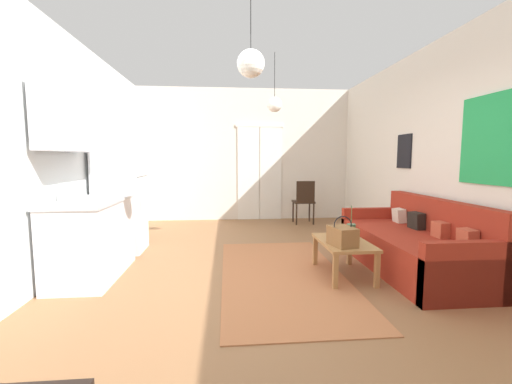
# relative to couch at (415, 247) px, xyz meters

# --- Properties ---
(ground_plane) EXTENTS (5.23, 8.31, 0.10)m
(ground_plane) POSITION_rel_couch_xyz_m (-1.89, -0.33, -0.33)
(ground_plane) COLOR #8E603D
(wall_back) EXTENTS (4.83, 0.13, 2.89)m
(wall_back) POSITION_rel_couch_xyz_m (-1.88, 3.58, 1.15)
(wall_back) COLOR silver
(wall_back) RESTS_ON ground_plane
(wall_right) EXTENTS (0.12, 7.91, 2.89)m
(wall_right) POSITION_rel_couch_xyz_m (0.47, -0.33, 1.17)
(wall_right) COLOR silver
(wall_right) RESTS_ON ground_plane
(wall_left) EXTENTS (0.12, 7.91, 2.89)m
(wall_left) POSITION_rel_couch_xyz_m (-4.26, -0.32, 1.16)
(wall_left) COLOR silver
(wall_left) RESTS_ON ground_plane
(area_rug) EXTENTS (1.40, 2.84, 0.01)m
(area_rug) POSITION_rel_couch_xyz_m (-1.66, -0.06, -0.28)
(area_rug) COLOR #B26B42
(area_rug) RESTS_ON ground_plane
(couch) EXTENTS (0.93, 2.13, 0.87)m
(couch) POSITION_rel_couch_xyz_m (0.00, 0.00, 0.00)
(couch) COLOR maroon
(couch) RESTS_ON ground_plane
(coffee_table) EXTENTS (0.53, 0.86, 0.41)m
(coffee_table) POSITION_rel_couch_xyz_m (-0.95, -0.13, 0.07)
(coffee_table) COLOR #A87542
(coffee_table) RESTS_ON ground_plane
(bamboo_vase) EXTENTS (0.10, 0.10, 0.40)m
(bamboo_vase) POSITION_rel_couch_xyz_m (-0.84, -0.06, 0.22)
(bamboo_vase) COLOR #47704C
(bamboo_vase) RESTS_ON coffee_table
(handbag) EXTENTS (0.28, 0.36, 0.33)m
(handbag) POSITION_rel_couch_xyz_m (-1.04, -0.33, 0.24)
(handbag) COLOR brown
(handbag) RESTS_ON coffee_table
(refrigerator) EXTENTS (0.66, 0.59, 1.67)m
(refrigerator) POSITION_rel_couch_xyz_m (-3.84, 1.14, 0.55)
(refrigerator) COLOR white
(refrigerator) RESTS_ON ground_plane
(kitchen_counter) EXTENTS (0.65, 1.22, 2.14)m
(kitchen_counter) POSITION_rel_couch_xyz_m (-3.89, 0.10, 0.52)
(kitchen_counter) COLOR silver
(kitchen_counter) RESTS_ON ground_plane
(accent_chair) EXTENTS (0.42, 0.40, 0.91)m
(accent_chair) POSITION_rel_couch_xyz_m (-0.69, 2.89, 0.23)
(accent_chair) COLOR black
(accent_chair) RESTS_ON ground_plane
(pendant_lamp_near) EXTENTS (0.26, 0.26, 0.78)m
(pendant_lamp_near) POSITION_rel_couch_xyz_m (-2.07, -0.63, 1.96)
(pendant_lamp_near) COLOR black
(pendant_lamp_far) EXTENTS (0.22, 0.22, 0.85)m
(pendant_lamp_far) POSITION_rel_couch_xyz_m (-1.59, 1.11, 1.87)
(pendant_lamp_far) COLOR black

